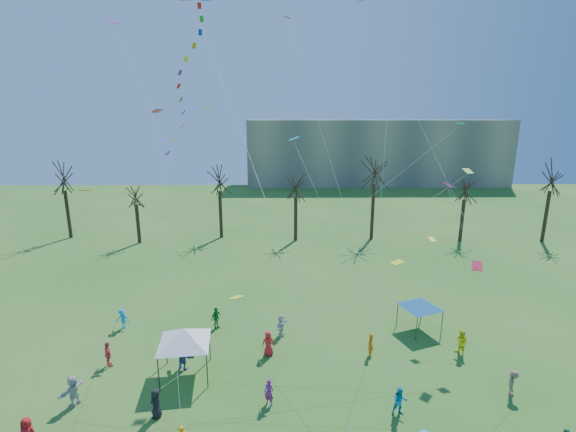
{
  "coord_description": "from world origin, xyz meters",
  "views": [
    {
      "loc": [
        -0.17,
        -14.22,
        15.78
      ],
      "look_at": [
        0.09,
        5.0,
        11.0
      ],
      "focal_mm": 25.0,
      "sensor_mm": 36.0,
      "label": 1
    }
  ],
  "objects_px": {
    "distant_building": "(375,152)",
    "big_box_kite": "(191,83)",
    "canopy_tent_blue": "(420,303)",
    "canopy_tent_white": "(184,336)"
  },
  "relations": [
    {
      "from": "big_box_kite",
      "to": "canopy_tent_white",
      "type": "distance_m",
      "value": 14.91
    },
    {
      "from": "distant_building",
      "to": "big_box_kite",
      "type": "distance_m",
      "value": 78.56
    },
    {
      "from": "distant_building",
      "to": "canopy_tent_blue",
      "type": "xyz_separation_m",
      "value": [
        -11.86,
        -68.83,
        -5.25
      ]
    },
    {
      "from": "canopy_tent_white",
      "to": "distant_building",
      "type": "bearing_deg",
      "value": 69.14
    },
    {
      "from": "distant_building",
      "to": "canopy_tent_blue",
      "type": "bearing_deg",
      "value": -99.78
    },
    {
      "from": "canopy_tent_blue",
      "to": "distant_building",
      "type": "bearing_deg",
      "value": 80.22
    },
    {
      "from": "distant_building",
      "to": "canopy_tent_blue",
      "type": "distance_m",
      "value": 70.04
    },
    {
      "from": "distant_building",
      "to": "big_box_kite",
      "type": "relative_size",
      "value": 2.38
    },
    {
      "from": "big_box_kite",
      "to": "canopy_tent_blue",
      "type": "bearing_deg",
      "value": 15.3
    },
    {
      "from": "canopy_tent_blue",
      "to": "big_box_kite",
      "type": "bearing_deg",
      "value": -164.7
    }
  ]
}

